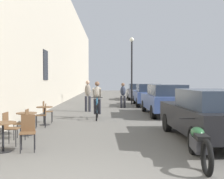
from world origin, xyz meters
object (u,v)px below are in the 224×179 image
object	(u,v)px
cafe_chair_near_toward_street	(9,126)
cafe_chair_mid_toward_street	(24,122)
parked_car_second	(165,99)
cafe_table_mid	(27,119)
cafe_chair_near_toward_wall	(28,130)
parked_car_nearest	(207,114)
parked_car_third	(148,94)
cafe_chair_far_toward_wall	(46,110)
parked_motorcycle	(199,144)
parked_car_fourth	(137,91)
cafe_chair_far_toward_street	(43,114)
cafe_table_near	(3,131)
pedestrian_mid	(123,94)
cafe_table_far	(45,112)
pedestrian_near	(88,94)
cyclist_on_bicycle	(97,101)
street_lamp	(132,62)

from	to	relation	value
cafe_chair_near_toward_street	cafe_chair_mid_toward_street	world-z (taller)	same
parked_car_second	cafe_chair_mid_toward_street	bearing A→B (deg)	-134.25
cafe_table_mid	parked_car_second	distance (m)	7.42
cafe_chair_near_toward_wall	parked_car_nearest	distance (m)	4.98
cafe_table_mid	parked_car_third	distance (m)	11.55
cafe_chair_far_toward_wall	parked_car_third	xyz separation A→B (m)	(5.38, 7.57, 0.27)
parked_car_nearest	parked_motorcycle	size ratio (longest dim) A/B	1.98
parked_car_second	parked_car_fourth	size ratio (longest dim) A/B	1.06
cafe_chair_far_toward_street	parked_car_second	world-z (taller)	parked_car_second
cafe_chair_near_toward_wall	parked_car_third	distance (m)	13.06
cafe_table_near	parked_car_third	distance (m)	13.36
cafe_table_near	cafe_chair_mid_toward_street	distance (m)	1.45
pedestrian_mid	parked_car_second	xyz separation A→B (m)	(1.90, -3.64, -0.10)
cafe_table_far	parked_car_second	size ratio (longest dim) A/B	0.16
pedestrian_near	parked_motorcycle	world-z (taller)	pedestrian_near
cyclist_on_bicycle	parked_motorcycle	world-z (taller)	cyclist_on_bicycle
cafe_chair_mid_toward_street	parked_car_fourth	world-z (taller)	parked_car_fourth
cafe_chair_mid_toward_street	cafe_table_far	size ratio (longest dim) A/B	1.24
cafe_chair_mid_toward_street	parked_car_nearest	bearing A→B (deg)	-3.65
cafe_chair_near_toward_street	pedestrian_near	world-z (taller)	pedestrian_near
cafe_table_mid	pedestrian_mid	distance (m)	9.36
cyclist_on_bicycle	street_lamp	distance (m)	8.11
cafe_chair_far_toward_street	cafe_table_far	bearing A→B (deg)	97.15
cafe_chair_near_toward_street	cafe_table_far	size ratio (longest dim) A/B	1.24
cafe_chair_near_toward_wall	pedestrian_near	world-z (taller)	pedestrian_near
cafe_chair_near_toward_wall	cafe_chair_far_toward_street	distance (m)	3.38
cafe_table_mid	cafe_chair_mid_toward_street	bearing A→B (deg)	-82.33
cyclist_on_bicycle	cafe_chair_far_toward_street	bearing A→B (deg)	-129.14
cafe_chair_near_toward_wall	pedestrian_mid	xyz separation A→B (m)	(2.98, 10.57, 0.38)
parked_car_second	parked_motorcycle	bearing A→B (deg)	-96.95
cafe_table_near	cafe_chair_near_toward_wall	xyz separation A→B (m)	(0.59, 0.07, -0.00)
parked_motorcycle	cafe_chair_near_toward_wall	bearing A→B (deg)	164.94
pedestrian_mid	parked_car_fourth	bearing A→B (deg)	77.36
pedestrian_mid	street_lamp	bearing A→B (deg)	72.91
pedestrian_near	street_lamp	xyz separation A→B (m)	(2.90, 4.62, 2.12)
cafe_chair_near_toward_wall	cyclist_on_bicycle	distance (m)	5.93
street_lamp	cafe_chair_far_toward_street	bearing A→B (deg)	-113.16
pedestrian_near	parked_car_nearest	xyz separation A→B (m)	(3.98, -7.51, -0.22)
cafe_chair_near_toward_street	pedestrian_mid	bearing A→B (deg)	69.95
parked_motorcycle	cafe_chair_mid_toward_street	bearing A→B (deg)	151.36
street_lamp	cyclist_on_bicycle	bearing A→B (deg)	-106.95
parked_car_fourth	parked_motorcycle	size ratio (longest dim) A/B	1.93
cafe_chair_far_toward_street	street_lamp	distance (m)	10.98
cafe_chair_near_toward_street	street_lamp	distance (m)	13.59
cyclist_on_bicycle	pedestrian_near	distance (m)	2.90
cafe_table_mid	pedestrian_mid	world-z (taller)	pedestrian_mid
pedestrian_mid	parked_car_fourth	distance (m)	7.96
cafe_table_mid	street_lamp	xyz separation A→B (m)	(4.38, 11.22, 2.59)
cafe_chair_mid_toward_street	cafe_table_far	bearing A→B (deg)	89.26
cafe_table_near	cafe_chair_far_toward_wall	bearing A→B (deg)	89.76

